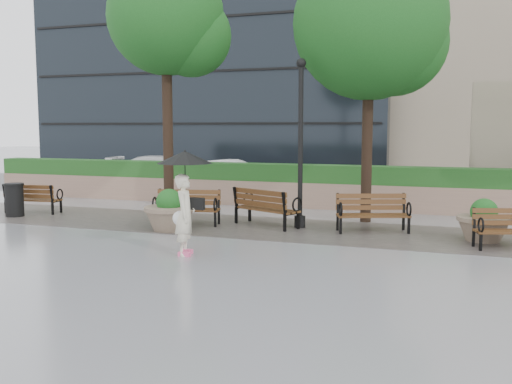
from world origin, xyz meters
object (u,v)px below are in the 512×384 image
(bench_1, at_px, (187,215))
(car_right, at_px, (232,175))
(bench_2, at_px, (266,215))
(lamppost, at_px, (300,154))
(pedestrian, at_px, (185,192))
(planter_left, at_px, (169,214))
(planter_right, at_px, (483,225))
(car_left, at_px, (166,172))
(bench_0, at_px, (33,205))
(bench_3, at_px, (373,221))
(trash_bin, at_px, (14,201))

(bench_1, height_order, car_right, car_right)
(bench_1, relative_size, bench_2, 0.92)
(lamppost, distance_m, car_right, 8.76)
(bench_1, xyz_separation_m, pedestrian, (1.49, -3.11, 0.99))
(bench_1, height_order, planter_left, planter_left)
(bench_2, relative_size, planter_right, 1.67)
(car_left, bearing_deg, bench_1, -163.19)
(bench_0, bearing_deg, bench_1, 168.87)
(planter_left, height_order, lamppost, lamppost)
(planter_right, bearing_deg, car_left, 147.78)
(lamppost, relative_size, car_right, 1.13)
(bench_0, distance_m, car_right, 8.22)
(car_right, bearing_deg, bench_0, 166.94)
(bench_3, distance_m, pedestrian, 4.95)
(trash_bin, bearing_deg, lamppost, 6.45)
(planter_right, distance_m, car_right, 11.81)
(planter_right, distance_m, pedestrian, 6.65)
(bench_3, xyz_separation_m, planter_left, (-4.75, -1.39, 0.13))
(planter_left, relative_size, lamppost, 0.29)
(planter_left, bearing_deg, bench_3, 16.33)
(bench_2, bearing_deg, bench_3, -153.57)
(bench_2, relative_size, pedestrian, 0.93)
(bench_3, height_order, trash_bin, bench_3)
(car_left, height_order, car_right, car_left)
(bench_0, relative_size, car_left, 0.36)
(bench_3, distance_m, trash_bin, 9.97)
(car_left, relative_size, car_right, 1.25)
(lamppost, xyz_separation_m, pedestrian, (-1.38, -3.70, -0.61))
(planter_right, height_order, lamppost, lamppost)
(trash_bin, height_order, pedestrian, pedestrian)
(car_right, bearing_deg, planter_right, -119.26)
(bench_0, bearing_deg, trash_bin, 79.15)
(bench_2, distance_m, pedestrian, 3.76)
(bench_1, bearing_deg, bench_2, 2.42)
(planter_left, distance_m, pedestrian, 2.86)
(bench_3, distance_m, lamppost, 2.42)
(bench_1, bearing_deg, pedestrian, -75.59)
(car_right, bearing_deg, car_left, 104.15)
(trash_bin, bearing_deg, car_right, 67.50)
(planter_left, xyz_separation_m, trash_bin, (-5.18, 0.53, 0.05))
(bench_0, bearing_deg, bench_3, 173.88)
(bench_0, relative_size, pedestrian, 0.81)
(bench_3, xyz_separation_m, lamppost, (-1.82, 0.05, 1.59))
(bench_2, distance_m, trash_bin, 7.29)
(bench_1, distance_m, car_left, 9.04)
(bench_2, xyz_separation_m, car_right, (-3.85, 7.38, 0.32))
(bench_1, height_order, planter_right, planter_right)
(bench_2, bearing_deg, trash_bin, 31.69)
(lamppost, bearing_deg, planter_right, -4.67)
(bench_0, xyz_separation_m, bench_3, (9.88, 0.17, 0.02))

